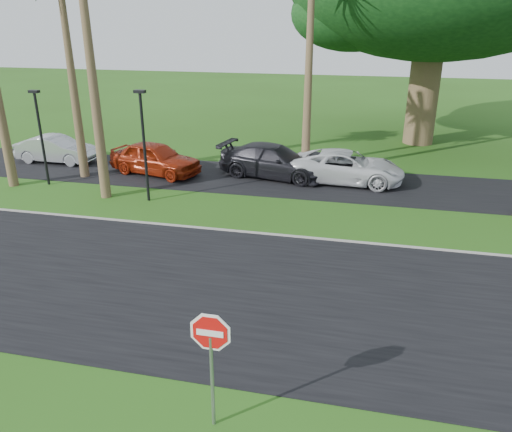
{
  "coord_description": "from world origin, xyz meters",
  "views": [
    {
      "loc": [
        2.95,
        -10.11,
        7.33
      ],
      "look_at": [
        -0.11,
        3.35,
        1.8
      ],
      "focal_mm": 35.0,
      "sensor_mm": 36.0,
      "label": 1
    }
  ],
  "objects_px": {
    "car_red": "(155,158)",
    "car_minivan": "(346,167)",
    "stop_sign_near": "(211,347)",
    "car_silver": "(56,150)",
    "car_dark": "(274,161)"
  },
  "relations": [
    {
      "from": "stop_sign_near",
      "to": "car_silver",
      "type": "height_order",
      "value": "stop_sign_near"
    },
    {
      "from": "car_silver",
      "to": "car_minivan",
      "type": "relative_size",
      "value": 0.8
    },
    {
      "from": "stop_sign_near",
      "to": "car_minivan",
      "type": "relative_size",
      "value": 0.49
    },
    {
      "from": "car_silver",
      "to": "car_minivan",
      "type": "distance_m",
      "value": 15.38
    },
    {
      "from": "car_dark",
      "to": "car_red",
      "type": "bearing_deg",
      "value": 108.7
    },
    {
      "from": "car_red",
      "to": "stop_sign_near",
      "type": "bearing_deg",
      "value": -139.22
    },
    {
      "from": "car_red",
      "to": "car_dark",
      "type": "relative_size",
      "value": 0.87
    },
    {
      "from": "car_red",
      "to": "car_dark",
      "type": "xyz_separation_m",
      "value": [
        5.82,
        0.83,
        -0.01
      ]
    },
    {
      "from": "car_silver",
      "to": "car_dark",
      "type": "bearing_deg",
      "value": -89.37
    },
    {
      "from": "stop_sign_near",
      "to": "car_silver",
      "type": "bearing_deg",
      "value": 130.77
    },
    {
      "from": "car_dark",
      "to": "car_minivan",
      "type": "height_order",
      "value": "car_dark"
    },
    {
      "from": "car_red",
      "to": "car_minivan",
      "type": "bearing_deg",
      "value": -71.81
    },
    {
      "from": "car_silver",
      "to": "car_red",
      "type": "relative_size",
      "value": 0.92
    },
    {
      "from": "stop_sign_near",
      "to": "car_silver",
      "type": "distance_m",
      "value": 21.15
    },
    {
      "from": "car_minivan",
      "to": "car_silver",
      "type": "bearing_deg",
      "value": 92.48
    }
  ]
}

